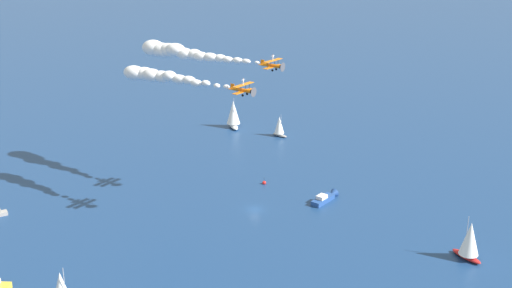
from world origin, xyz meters
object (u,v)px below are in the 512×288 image
(sailboat_trailing, at_px, (233,114))
(marker_buoy, at_px, (264,183))
(biplane_lead, at_px, (273,65))
(sailboat_offshore, at_px, (470,241))
(wingwalker_wingman, at_px, (243,81))
(wingwalker_lead, at_px, (273,57))
(sailboat_ahead, at_px, (279,126))
(biplane_wingman, at_px, (243,90))
(motorboat_inshore, at_px, (326,198))

(sailboat_trailing, height_order, marker_buoy, sailboat_trailing)
(marker_buoy, xyz_separation_m, biplane_lead, (10.82, -2.76, 37.22))
(sailboat_offshore, relative_size, biplane_lead, 1.49)
(sailboat_offshore, height_order, sailboat_trailing, sailboat_trailing)
(sailboat_offshore, bearing_deg, wingwalker_wingman, -134.46)
(wingwalker_lead, relative_size, wingwalker_wingman, 1.00)
(sailboat_offshore, bearing_deg, marker_buoy, -157.89)
(biplane_lead, bearing_deg, sailboat_ahead, 151.67)
(sailboat_offshore, xyz_separation_m, biplane_lead, (-47.91, -26.62, 32.88))
(sailboat_trailing, xyz_separation_m, biplane_lead, (63.31, -14.78, 32.45))
(sailboat_ahead, height_order, biplane_lead, biplane_lead)
(sailboat_offshore, distance_m, marker_buoy, 63.54)
(biplane_lead, height_order, biplane_wingman, biplane_lead)
(marker_buoy, height_order, wingwalker_lead, wingwalker_lead)
(motorboat_inshore, xyz_separation_m, wingwalker_lead, (-6.57, -13.21, 38.97))
(biplane_wingman, bearing_deg, wingwalker_wingman, 107.69)
(sailboat_trailing, bearing_deg, marker_buoy, -12.90)
(sailboat_ahead, distance_m, wingwalker_lead, 65.02)
(wingwalker_lead, bearing_deg, sailboat_ahead, 151.71)
(motorboat_inshore, xyz_separation_m, marker_buoy, (-17.38, -10.50, -0.40))
(sailboat_trailing, bearing_deg, biplane_wingman, -20.41)
(marker_buoy, bearing_deg, biplane_lead, -14.30)
(sailboat_offshore, relative_size, wingwalker_wingman, 6.77)
(sailboat_ahead, xyz_separation_m, wingwalker_wingman, (57.31, -38.01, 33.33))
(sailboat_trailing, relative_size, biplane_wingman, 1.63)
(motorboat_inshore, height_order, wingwalker_lead, wingwalker_lead)
(motorboat_inshore, relative_size, biplane_wingman, 1.46)
(sailboat_trailing, relative_size, wingwalker_lead, 7.40)
(sailboat_trailing, distance_m, wingwalker_wingman, 84.12)
(sailboat_trailing, distance_m, biplane_lead, 72.66)
(biplane_lead, xyz_separation_m, wingwalker_lead, (-0.02, 0.05, 2.15))
(motorboat_inshore, distance_m, wingwalker_wingman, 44.45)
(sailboat_offshore, relative_size, biplane_wingman, 1.49)
(motorboat_inshore, height_order, sailboat_ahead, sailboat_ahead)
(sailboat_ahead, distance_m, biplane_wingman, 75.54)
(sailboat_offshore, height_order, sailboat_ahead, sailboat_offshore)
(motorboat_inshore, distance_m, biplane_lead, 39.68)
(motorboat_inshore, bearing_deg, wingwalker_lead, -116.45)
(wingwalker_lead, xyz_separation_m, wingwalker_wingman, (9.69, -12.38, -2.77))
(biplane_wingman, bearing_deg, motorboat_inshore, 96.97)
(biplane_lead, relative_size, wingwalker_wingman, 4.54)
(biplane_lead, distance_m, wingwalker_wingman, 15.69)
(sailboat_ahead, distance_m, biplane_lead, 63.88)
(biplane_lead, bearing_deg, marker_buoy, 165.70)
(wingwalker_lead, bearing_deg, sailboat_trailing, 166.90)
(biplane_lead, height_order, wingwalker_wingman, biplane_lead)
(biplane_wingman, height_order, wingwalker_wingman, wingwalker_wingman)
(biplane_lead, xyz_separation_m, biplane_wingman, (9.69, -12.38, -2.77))
(wingwalker_wingman, bearing_deg, sailboat_trailing, 159.62)
(motorboat_inshore, height_order, marker_buoy, motorboat_inshore)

